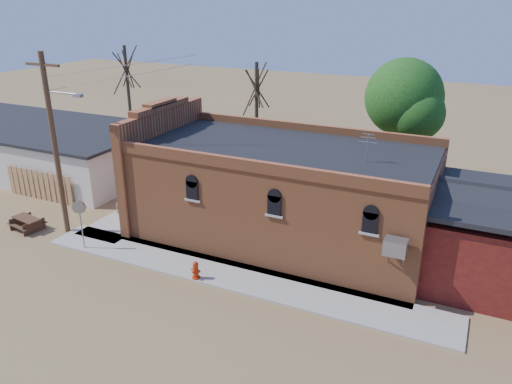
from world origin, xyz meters
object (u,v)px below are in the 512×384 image
at_px(trash_barrel, 159,205).
at_px(picnic_table, 27,222).
at_px(fire_hydrant, 196,270).
at_px(utility_pole, 55,142).
at_px(brick_bar, 277,191).
at_px(stop_sign, 80,212).

relative_size(trash_barrel, picnic_table, 0.46).
distance_m(trash_barrel, picnic_table, 6.78).
distance_m(fire_hydrant, trash_barrel, 7.57).
bearing_deg(picnic_table, utility_pole, 27.97).
bearing_deg(brick_bar, picnic_table, -157.21).
height_order(fire_hydrant, trash_barrel, trash_barrel).
bearing_deg(stop_sign, brick_bar, 29.79).
xyz_separation_m(brick_bar, utility_pole, (-9.79, -4.29, 2.43)).
xyz_separation_m(stop_sign, trash_barrel, (0.75, 5.04, -1.46)).
distance_m(fire_hydrant, stop_sign, 6.47).
relative_size(brick_bar, trash_barrel, 20.28).
xyz_separation_m(fire_hydrant, stop_sign, (-6.30, 0.11, 1.47)).
bearing_deg(picnic_table, fire_hydrant, 6.77).
bearing_deg(fire_hydrant, stop_sign, -166.77).
xyz_separation_m(utility_pole, fire_hydrant, (8.39, -1.20, -4.30)).
relative_size(brick_bar, utility_pole, 1.82).
relative_size(brick_bar, stop_sign, 6.77).
xyz_separation_m(fire_hydrant, picnic_table, (-10.49, 0.50, -0.04)).
xyz_separation_m(utility_pole, stop_sign, (2.09, -1.10, -2.83)).
height_order(trash_barrel, picnic_table, trash_barrel).
xyz_separation_m(utility_pole, picnic_table, (-2.10, -0.70, -4.34)).
height_order(fire_hydrant, stop_sign, stop_sign).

